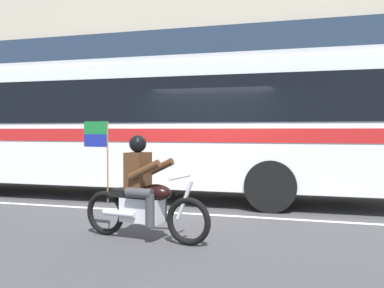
{
  "coord_description": "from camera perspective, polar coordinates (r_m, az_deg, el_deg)",
  "views": [
    {
      "loc": [
        2.27,
        -8.81,
        1.64
      ],
      "look_at": [
        -0.14,
        -0.81,
        1.37
      ],
      "focal_mm": 41.27,
      "sensor_mm": 36.0,
      "label": 1
    }
  ],
  "objects": [
    {
      "name": "motorcycle_with_rider",
      "position": [
        6.65,
        -6.31,
        -6.61
      ],
      "size": [
        2.18,
        0.69,
        1.78
      ],
      "color": "black",
      "rests_on": "ground_plane"
    },
    {
      "name": "lane_center_stripe",
      "position": [
        8.67,
        1.29,
        -9.05
      ],
      "size": [
        26.6,
        0.14,
        0.01
      ],
      "primitive_type": "cube",
      "color": "silver",
      "rests_on": "ground_plane"
    },
    {
      "name": "transit_bus",
      "position": [
        10.96,
        -7.42,
        3.09
      ],
      "size": [
        12.64,
        2.67,
        3.22
      ],
      "color": "silver",
      "rests_on": "ground_plane"
    },
    {
      "name": "sidewalk_curb",
      "position": [
        14.18,
        7.46,
        -4.52
      ],
      "size": [
        28.0,
        3.8,
        0.15
      ],
      "primitive_type": "cube",
      "color": "#A39E93",
      "rests_on": "ground_plane"
    },
    {
      "name": "ground_plane",
      "position": [
        9.24,
        2.3,
        -8.4
      ],
      "size": [
        60.0,
        60.0,
        0.0
      ],
      "primitive_type": "plane",
      "color": "#3D3D3F"
    }
  ]
}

